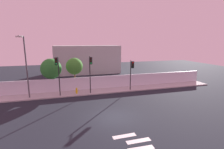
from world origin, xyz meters
The scene contains 12 objects.
ground_plane centered at (0.00, 0.00, 0.00)m, with size 80.00×80.00×0.00m, color black.
sidewalk centered at (0.00, 8.20, 0.07)m, with size 36.00×2.40×0.15m, color #AEAEAE.
perimeter_wall centered at (0.00, 9.49, 1.05)m, with size 36.00×0.18×1.80m, color silver.
crosswalk_marking centered at (0.00, -4.53, 0.00)m, with size 3.25×3.03×0.01m.
traffic_light_left centered at (-5.08, 7.11, 3.74)m, with size 0.41×1.08×4.96m.
traffic_light_center centered at (4.57, 6.87, 3.26)m, with size 0.45×1.45×4.23m.
traffic_light_right centered at (-1.08, 6.98, 3.73)m, with size 0.34×1.34×4.93m.
street_lamp_curbside centered at (-8.62, 7.45, 4.56)m, with size 0.60×2.33×7.45m.
fire_hydrant centered at (-2.89, 7.79, 0.57)m, with size 0.44×0.26×0.78m.
roadside_tree_leftmost centered at (-6.10, 10.31, 3.25)m, with size 2.84×2.84×4.67m.
roadside_tree_midleft centered at (-2.91, 10.31, 3.46)m, with size 2.40×2.40×4.68m.
low_building_distant centered at (0.63, 23.49, 3.06)m, with size 14.16×6.00×6.12m, color #A0A0A0.
Camera 1 is at (-4.09, -13.72, 6.91)m, focal length 26.35 mm.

